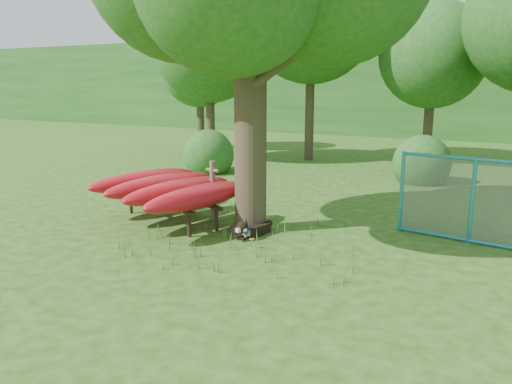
% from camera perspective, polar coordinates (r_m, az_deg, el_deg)
% --- Properties ---
extents(ground, '(80.00, 80.00, 0.00)m').
position_cam_1_polar(ground, '(9.03, -4.71, -7.53)').
color(ground, '#20480E').
rests_on(ground, ground).
extents(wooden_post, '(0.37, 0.15, 1.36)m').
position_cam_1_polar(wooden_post, '(11.34, -4.96, 0.35)').
color(wooden_post, brown).
rests_on(wooden_post, ground).
extents(kayak_rack, '(3.58, 3.87, 1.02)m').
position_cam_1_polar(kayak_rack, '(11.31, -9.80, 0.48)').
color(kayak_rack, black).
rests_on(kayak_rack, ground).
extents(husky_dog, '(0.43, 0.97, 0.45)m').
position_cam_1_polar(husky_dog, '(10.15, -0.46, -4.30)').
color(husky_dog, black).
rests_on(husky_dog, ground).
extents(fence_section, '(2.86, 0.57, 2.81)m').
position_cam_1_polar(fence_section, '(10.46, 23.47, -0.93)').
color(fence_section, teal).
rests_on(fence_section, ground).
extents(wildflower_clump, '(0.09, 0.08, 0.20)m').
position_cam_1_polar(wildflower_clump, '(9.47, -0.51, -5.51)').
color(wildflower_clump, '#3F872C').
rests_on(wildflower_clump, ground).
extents(bg_tree_a, '(4.40, 4.40, 6.70)m').
position_cam_1_polar(bg_tree_a, '(20.48, -5.40, 16.21)').
color(bg_tree_a, '#372C1E').
rests_on(bg_tree_a, ground).
extents(bg_tree_b, '(5.20, 5.20, 8.22)m').
position_cam_1_polar(bg_tree_b, '(20.76, 6.38, 19.26)').
color(bg_tree_b, '#372C1E').
rests_on(bg_tree_b, ground).
extents(bg_tree_c, '(4.00, 4.00, 6.12)m').
position_cam_1_polar(bg_tree_c, '(20.42, 19.59, 14.53)').
color(bg_tree_c, '#372C1E').
rests_on(bg_tree_c, ground).
extents(bg_tree_f, '(3.60, 3.60, 5.55)m').
position_cam_1_polar(bg_tree_f, '(24.32, -6.49, 13.77)').
color(bg_tree_f, '#372C1E').
rests_on(bg_tree_f, ground).
extents(shrub_left, '(1.80, 1.80, 1.80)m').
position_cam_1_polar(shrub_left, '(17.77, -5.43, 2.31)').
color(shrub_left, '#1F541B').
rests_on(shrub_left, ground).
extents(shrub_mid, '(1.80, 1.80, 1.80)m').
position_cam_1_polar(shrub_mid, '(16.64, 18.26, 1.07)').
color(shrub_mid, '#1F541B').
rests_on(shrub_mid, ground).
extents(wooded_hillside, '(80.00, 12.00, 6.00)m').
position_cam_1_polar(wooded_hillside, '(35.46, 20.66, 11.39)').
color(wooded_hillside, '#1F541B').
rests_on(wooded_hillside, ground).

